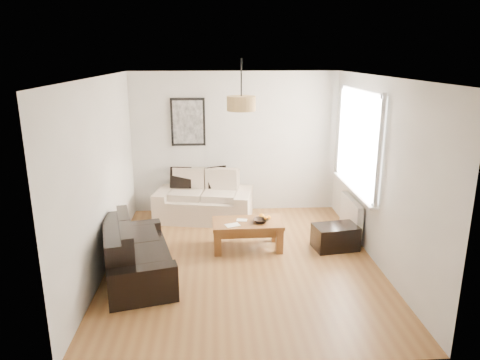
{
  "coord_description": "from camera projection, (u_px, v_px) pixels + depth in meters",
  "views": [
    {
      "loc": [
        -0.38,
        -5.81,
        2.87
      ],
      "look_at": [
        0.0,
        0.6,
        1.05
      ],
      "focal_mm": 33.08,
      "sensor_mm": 36.0,
      "label": 1
    }
  ],
  "objects": [
    {
      "name": "loveseat_cream",
      "position": [
        204.0,
        196.0,
        7.95
      ],
      "size": [
        1.82,
        1.2,
        0.84
      ],
      "primitive_type": null,
      "rotation": [
        0.0,
        0.0,
        -0.18
      ],
      "color": "beige",
      "rests_on": "floor"
    },
    {
      "name": "ottoman",
      "position": [
        335.0,
        237.0,
        6.76
      ],
      "size": [
        0.71,
        0.52,
        0.37
      ],
      "primitive_type": "cube",
      "rotation": [
        0.0,
        0.0,
        0.16
      ],
      "color": "black",
      "rests_on": "floor"
    },
    {
      "name": "wall_left",
      "position": [
        101.0,
        177.0,
        5.93
      ],
      "size": [
        0.04,
        4.5,
        2.6
      ],
      "primitive_type": null,
      "color": "silver",
      "rests_on": "floor"
    },
    {
      "name": "radiator",
      "position": [
        351.0,
        215.0,
        7.16
      ],
      "size": [
        0.1,
        0.9,
        0.52
      ],
      "primitive_type": "cube",
      "color": "white",
      "rests_on": "wall_right"
    },
    {
      "name": "orange_c",
      "position": [
        262.0,
        217.0,
        6.81
      ],
      "size": [
        0.1,
        0.1,
        0.09
      ],
      "primitive_type": "sphere",
      "rotation": [
        0.0,
        0.0,
        0.12
      ],
      "color": "orange",
      "rests_on": "fruit_bowl"
    },
    {
      "name": "papers",
      "position": [
        233.0,
        225.0,
        6.56
      ],
      "size": [
        0.25,
        0.21,
        0.01
      ],
      "primitive_type": "cube",
      "rotation": [
        0.0,
        0.0,
        0.33
      ],
      "color": "white",
      "rests_on": "coffee_table"
    },
    {
      "name": "cushion_right",
      "position": [
        216.0,
        177.0,
        8.08
      ],
      "size": [
        0.4,
        0.27,
        0.39
      ],
      "primitive_type": "cube",
      "rotation": [
        0.0,
        0.0,
        0.43
      ],
      "color": "black",
      "rests_on": "loveseat_cream"
    },
    {
      "name": "poster",
      "position": [
        188.0,
        122.0,
        8.01
      ],
      "size": [
        0.62,
        0.04,
        0.87
      ],
      "primitive_type": null,
      "color": "black",
      "rests_on": "wall_back"
    },
    {
      "name": "ceiling",
      "position": [
        243.0,
        77.0,
        5.68
      ],
      "size": [
        3.8,
        4.5,
        0.0
      ],
      "primitive_type": null,
      "color": "white",
      "rests_on": "floor"
    },
    {
      "name": "coffee_table",
      "position": [
        247.0,
        235.0,
        6.77
      ],
      "size": [
        1.07,
        0.6,
        0.43
      ],
      "primitive_type": null,
      "rotation": [
        0.0,
        0.0,
        0.02
      ],
      "color": "brown",
      "rests_on": "floor"
    },
    {
      "name": "floor",
      "position": [
        242.0,
        261.0,
        6.39
      ],
      "size": [
        4.5,
        4.5,
        0.0
      ],
      "primitive_type": "plane",
      "color": "brown",
      "rests_on": "ground"
    },
    {
      "name": "wall_right",
      "position": [
        379.0,
        172.0,
        6.14
      ],
      "size": [
        0.04,
        4.5,
        2.6
      ],
      "primitive_type": null,
      "color": "silver",
      "rests_on": "floor"
    },
    {
      "name": "window_bay",
      "position": [
        359.0,
        140.0,
        6.83
      ],
      "size": [
        0.14,
        1.9,
        1.6
      ],
      "primitive_type": null,
      "color": "white",
      "rests_on": "wall_right"
    },
    {
      "name": "cushion_left",
      "position": [
        181.0,
        178.0,
        8.04
      ],
      "size": [
        0.4,
        0.17,
        0.39
      ],
      "primitive_type": "cube",
      "rotation": [
        0.0,
        0.0,
        -0.13
      ],
      "color": "black",
      "rests_on": "loveseat_cream"
    },
    {
      "name": "fruit_bowl",
      "position": [
        261.0,
        221.0,
        6.67
      ],
      "size": [
        0.27,
        0.27,
        0.06
      ],
      "primitive_type": "imported",
      "rotation": [
        0.0,
        0.0,
        -0.2
      ],
      "color": "black",
      "rests_on": "coffee_table"
    },
    {
      "name": "orange_b",
      "position": [
        269.0,
        217.0,
        6.77
      ],
      "size": [
        0.06,
        0.06,
        0.06
      ],
      "primitive_type": "sphere",
      "rotation": [
        0.0,
        0.0,
        -0.0
      ],
      "color": "orange",
      "rests_on": "fruit_bowl"
    },
    {
      "name": "orange_a",
      "position": [
        266.0,
        218.0,
        6.74
      ],
      "size": [
        0.08,
        0.08,
        0.06
      ],
      "primitive_type": "sphere",
      "rotation": [
        0.0,
        0.0,
        -0.27
      ],
      "color": "orange",
      "rests_on": "fruit_bowl"
    },
    {
      "name": "pendant_shade",
      "position": [
        241.0,
        103.0,
        6.07
      ],
      "size": [
        0.4,
        0.4,
        0.2
      ],
      "primitive_type": "cylinder",
      "color": "tan",
      "rests_on": "ceiling"
    },
    {
      "name": "wall_front",
      "position": [
        259.0,
        241.0,
        3.87
      ],
      "size": [
        3.8,
        0.04,
        2.6
      ],
      "primitive_type": null,
      "color": "silver",
      "rests_on": "floor"
    },
    {
      "name": "wall_back",
      "position": [
        235.0,
        143.0,
        8.2
      ],
      "size": [
        3.8,
        0.04,
        2.6
      ],
      "primitive_type": null,
      "color": "silver",
      "rests_on": "floor"
    },
    {
      "name": "sofa_leather",
      "position": [
        137.0,
        251.0,
        5.88
      ],
      "size": [
        1.2,
        1.83,
        0.73
      ],
      "primitive_type": null,
      "rotation": [
        0.0,
        0.0,
        1.82
      ],
      "color": "black",
      "rests_on": "floor"
    }
  ]
}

